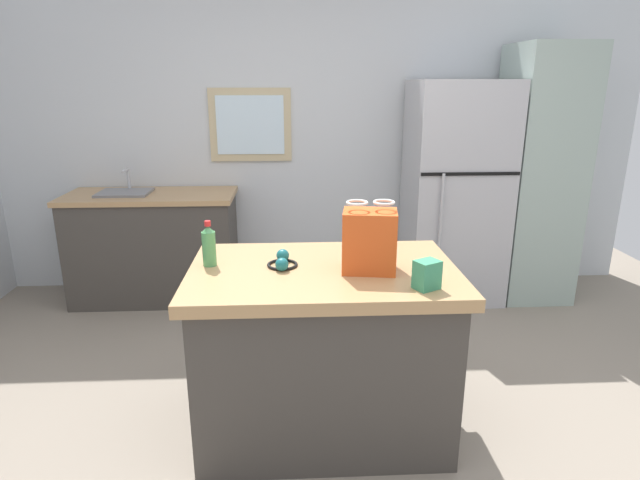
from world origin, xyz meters
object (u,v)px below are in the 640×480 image
(kitchen_island, at_px, (323,350))
(refrigerator, at_px, (455,193))
(small_box, at_px, (427,275))
(tall_cabinet, at_px, (538,176))
(shopping_bag, at_px, (369,240))
(bottle, at_px, (209,246))
(ear_defenders, at_px, (282,262))

(kitchen_island, height_order, refrigerator, refrigerator)
(kitchen_island, distance_m, refrigerator, 2.16)
(refrigerator, distance_m, small_box, 2.18)
(kitchen_island, distance_m, small_box, 0.72)
(tall_cabinet, relative_size, small_box, 16.03)
(tall_cabinet, distance_m, shopping_bag, 2.45)
(kitchen_island, xyz_separation_m, tall_cabinet, (1.86, 1.76, 0.57))
(small_box, height_order, bottle, bottle)
(refrigerator, xyz_separation_m, tall_cabinet, (0.68, 0.00, 0.13))
(tall_cabinet, bearing_deg, ear_defenders, -140.05)
(bottle, bearing_deg, tall_cabinet, 35.08)
(shopping_bag, bearing_deg, ear_defenders, 168.34)
(ear_defenders, bearing_deg, tall_cabinet, 39.95)
(kitchen_island, height_order, shopping_bag, shopping_bag)
(shopping_bag, bearing_deg, bottle, 171.46)
(refrigerator, xyz_separation_m, shopping_bag, (-0.97, -1.81, 0.16))
(tall_cabinet, height_order, small_box, tall_cabinet)
(tall_cabinet, bearing_deg, shopping_bag, -132.32)
(refrigerator, bearing_deg, tall_cabinet, 0.02)
(refrigerator, bearing_deg, kitchen_island, -123.86)
(bottle, xyz_separation_m, ear_defenders, (0.35, -0.03, -0.08))
(bottle, bearing_deg, kitchen_island, -6.94)
(small_box, bearing_deg, tall_cabinet, 55.07)
(shopping_bag, bearing_deg, small_box, -47.70)
(shopping_bag, distance_m, small_box, 0.33)
(refrigerator, xyz_separation_m, ear_defenders, (-1.38, -1.72, 0.03))
(refrigerator, bearing_deg, small_box, -110.14)
(shopping_bag, relative_size, ear_defenders, 1.69)
(bottle, bearing_deg, ear_defenders, -4.85)
(shopping_bag, distance_m, ear_defenders, 0.44)
(small_box, bearing_deg, ear_defenders, 152.74)
(ear_defenders, bearing_deg, small_box, -27.26)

